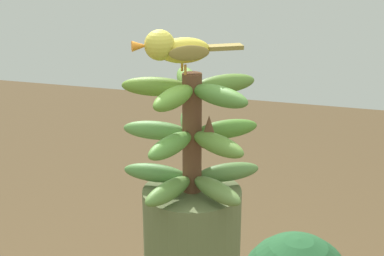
{
  "coord_description": "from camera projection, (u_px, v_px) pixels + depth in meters",
  "views": [
    {
      "loc": [
        0.29,
        -1.04,
        1.54
      ],
      "look_at": [
        0.0,
        0.0,
        1.16
      ],
      "focal_mm": 56.45,
      "sensor_mm": 36.0,
      "label": 1
    }
  ],
  "objects": [
    {
      "name": "banana_bunch",
      "position": [
        192.0,
        134.0,
        1.15
      ],
      "size": [
        0.27,
        0.28,
        0.24
      ],
      "color": "brown",
      "rests_on": "banana_tree"
    },
    {
      "name": "perched_bird",
      "position": [
        175.0,
        48.0,
        1.09
      ],
      "size": [
        0.19,
        0.12,
        0.08
      ],
      "color": "#C68933",
      "rests_on": "banana_bunch"
    }
  ]
}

